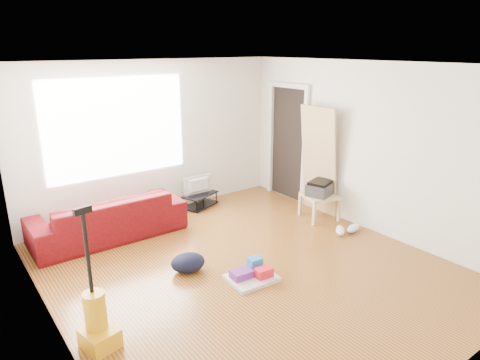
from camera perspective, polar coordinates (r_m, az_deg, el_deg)
room at (r=5.20m, az=0.59°, el=1.38°), size 4.51×5.01×2.51m
sofa at (r=6.65m, az=-16.92°, el=-7.24°), size 2.17×0.85×0.63m
tv_stand at (r=7.51m, az=-5.34°, el=-2.64°), size 0.71×0.55×0.23m
tv at (r=7.42m, az=-5.40°, el=-0.71°), size 0.55×0.07×0.31m
side_table at (r=7.02m, az=10.59°, el=-2.42°), size 0.62×0.62×0.41m
printer at (r=6.96m, az=10.67°, el=-1.05°), size 0.52×0.45×0.23m
bucket at (r=6.71m, az=-10.80°, el=-6.54°), size 0.30×0.30×0.26m
toilet_paper at (r=6.62m, az=-10.97°, el=-5.12°), size 0.12×0.12×0.11m
cleaning_tray at (r=5.28m, az=1.61°, el=-12.45°), size 0.59×0.49×0.20m
backpack at (r=5.51m, az=-6.91°, el=-11.95°), size 0.50×0.44×0.23m
sneakers at (r=6.65m, az=14.03°, el=-6.42°), size 0.52×0.30×0.12m
vacuum at (r=4.37m, az=-18.50°, el=-17.48°), size 0.35×0.38×1.37m
door_panel at (r=7.41m, az=10.08°, el=-4.14°), size 0.22×0.72×1.79m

